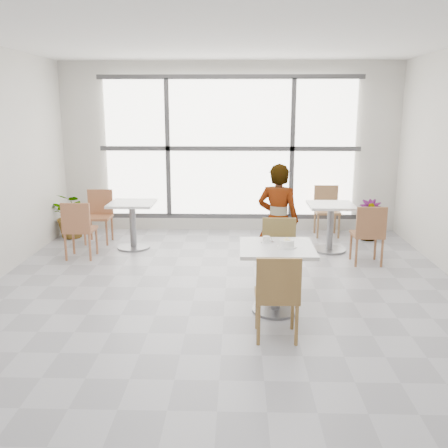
{
  "coord_description": "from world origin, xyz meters",
  "views": [
    {
      "loc": [
        0.14,
        -5.52,
        2.22
      ],
      "look_at": [
        0.0,
        -0.3,
        1.0
      ],
      "focal_mm": 40.26,
      "sensor_mm": 36.0,
      "label": 1
    }
  ],
  "objects_px": {
    "bg_chair_right_near": "(369,231)",
    "plant_left": "(73,215)",
    "chair_near": "(277,292)",
    "bg_chair_right_far": "(326,207)",
    "person": "(278,220)",
    "bg_chair_left_near": "(79,226)",
    "coffee_cup": "(267,240)",
    "plant_right": "(369,220)",
    "chair_far": "(279,249)",
    "oatmeal_bowl": "(287,243)",
    "bg_table_right": "(330,221)",
    "bg_chair_left_far": "(99,212)",
    "main_table": "(276,266)",
    "bg_table_left": "(133,219)"
  },
  "relations": [
    {
      "from": "main_table",
      "to": "oatmeal_bowl",
      "type": "bearing_deg",
      "value": -13.01
    },
    {
      "from": "bg_table_right",
      "to": "plant_right",
      "type": "xyz_separation_m",
      "value": [
        0.78,
        0.71,
        -0.14
      ]
    },
    {
      "from": "chair_far",
      "to": "oatmeal_bowl",
      "type": "xyz_separation_m",
      "value": [
        0.01,
        -0.8,
        0.29
      ]
    },
    {
      "from": "bg_chair_left_near",
      "to": "plant_right",
      "type": "bearing_deg",
      "value": -164.6
    },
    {
      "from": "main_table",
      "to": "bg_chair_right_far",
      "type": "xyz_separation_m",
      "value": [
        1.14,
        3.47,
        -0.02
      ]
    },
    {
      "from": "main_table",
      "to": "bg_chair_left_near",
      "type": "relative_size",
      "value": 0.92
    },
    {
      "from": "oatmeal_bowl",
      "to": "coffee_cup",
      "type": "distance_m",
      "value": 0.28
    },
    {
      "from": "bg_table_left",
      "to": "bg_chair_left_near",
      "type": "distance_m",
      "value": 0.91
    },
    {
      "from": "person",
      "to": "bg_chair_left_far",
      "type": "xyz_separation_m",
      "value": [
        -2.85,
        1.66,
        -0.25
      ]
    },
    {
      "from": "oatmeal_bowl",
      "to": "bg_chair_left_near",
      "type": "bearing_deg",
      "value": 146.32
    },
    {
      "from": "main_table",
      "to": "oatmeal_bowl",
      "type": "height_order",
      "value": "oatmeal_bowl"
    },
    {
      "from": "bg_table_left",
      "to": "bg_chair_right_near",
      "type": "xyz_separation_m",
      "value": [
        3.53,
        -0.79,
        0.01
      ]
    },
    {
      "from": "coffee_cup",
      "to": "bg_chair_left_near",
      "type": "relative_size",
      "value": 0.18
    },
    {
      "from": "main_table",
      "to": "bg_chair_left_near",
      "type": "distance_m",
      "value": 3.36
    },
    {
      "from": "bg_table_left",
      "to": "plant_left",
      "type": "height_order",
      "value": "plant_left"
    },
    {
      "from": "coffee_cup",
      "to": "bg_table_left",
      "type": "relative_size",
      "value": 0.21
    },
    {
      "from": "plant_right",
      "to": "bg_chair_right_far",
      "type": "bearing_deg",
      "value": 154.79
    },
    {
      "from": "oatmeal_bowl",
      "to": "plant_left",
      "type": "relative_size",
      "value": 0.27
    },
    {
      "from": "chair_far",
      "to": "oatmeal_bowl",
      "type": "distance_m",
      "value": 0.85
    },
    {
      "from": "chair_near",
      "to": "bg_chair_right_near",
      "type": "bearing_deg",
      "value": -121.23
    },
    {
      "from": "bg_table_right",
      "to": "bg_table_left",
      "type": "bearing_deg",
      "value": 178.88
    },
    {
      "from": "main_table",
      "to": "bg_chair_right_near",
      "type": "relative_size",
      "value": 0.92
    },
    {
      "from": "bg_chair_left_far",
      "to": "person",
      "type": "bearing_deg",
      "value": -30.22
    },
    {
      "from": "bg_chair_right_near",
      "to": "main_table",
      "type": "bearing_deg",
      "value": 50.11
    },
    {
      "from": "coffee_cup",
      "to": "bg_table_right",
      "type": "distance_m",
      "value": 2.56
    },
    {
      "from": "chair_far",
      "to": "bg_chair_left_near",
      "type": "bearing_deg",
      "value": 158.71
    },
    {
      "from": "person",
      "to": "bg_chair_left_near",
      "type": "xyz_separation_m",
      "value": [
        -2.88,
        0.65,
        -0.25
      ]
    },
    {
      "from": "chair_far",
      "to": "plant_left",
      "type": "distance_m",
      "value": 4.12
    },
    {
      "from": "bg_table_right",
      "to": "plant_right",
      "type": "bearing_deg",
      "value": 42.25
    },
    {
      "from": "chair_far",
      "to": "bg_table_left",
      "type": "xyz_separation_m",
      "value": [
        -2.19,
        1.73,
        -0.01
      ]
    },
    {
      "from": "bg_table_right",
      "to": "bg_chair_right_near",
      "type": "height_order",
      "value": "bg_chair_right_near"
    },
    {
      "from": "chair_near",
      "to": "bg_chair_right_far",
      "type": "xyz_separation_m",
      "value": [
        1.18,
        4.19,
        0.0
      ]
    },
    {
      "from": "main_table",
      "to": "plant_right",
      "type": "xyz_separation_m",
      "value": [
        1.81,
        3.15,
        -0.18
      ]
    },
    {
      "from": "bg_chair_left_far",
      "to": "oatmeal_bowl",
      "type": "bearing_deg",
      "value": -45.84
    },
    {
      "from": "bg_table_right",
      "to": "plant_left",
      "type": "relative_size",
      "value": 0.95
    },
    {
      "from": "bg_chair_left_far",
      "to": "plant_left",
      "type": "height_order",
      "value": "bg_chair_left_far"
    },
    {
      "from": "bg_chair_right_far",
      "to": "plant_right",
      "type": "relative_size",
      "value": 1.27
    },
    {
      "from": "bg_chair_right_near",
      "to": "bg_chair_right_far",
      "type": "height_order",
      "value": "same"
    },
    {
      "from": "chair_near",
      "to": "bg_chair_left_near",
      "type": "xyz_separation_m",
      "value": [
        -2.73,
        2.61,
        0.0
      ]
    },
    {
      "from": "oatmeal_bowl",
      "to": "chair_near",
      "type": "bearing_deg",
      "value": -101.79
    },
    {
      "from": "person",
      "to": "bg_chair_left_near",
      "type": "bearing_deg",
      "value": 4.85
    },
    {
      "from": "bg_table_right",
      "to": "bg_chair_right_far",
      "type": "relative_size",
      "value": 0.86
    },
    {
      "from": "bg_table_left",
      "to": "plant_left",
      "type": "bearing_deg",
      "value": 151.25
    },
    {
      "from": "bg_chair_right_near",
      "to": "plant_left",
      "type": "xyz_separation_m",
      "value": [
        -4.71,
        1.43,
        -0.11
      ]
    },
    {
      "from": "bg_chair_right_far",
      "to": "person",
      "type": "bearing_deg",
      "value": -114.85
    },
    {
      "from": "person",
      "to": "coffee_cup",
      "type": "bearing_deg",
      "value": 96.49
    },
    {
      "from": "bg_table_left",
      "to": "bg_chair_right_far",
      "type": "relative_size",
      "value": 0.86
    },
    {
      "from": "bg_chair_left_near",
      "to": "plant_left",
      "type": "bearing_deg",
      "value": -68.34
    },
    {
      "from": "person",
      "to": "bg_chair_left_far",
      "type": "bearing_deg",
      "value": -12.73
    },
    {
      "from": "chair_far",
      "to": "plant_left",
      "type": "height_order",
      "value": "chair_far"
    }
  ]
}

